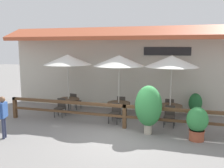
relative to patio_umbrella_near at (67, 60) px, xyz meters
The scene contains 19 objects.
ground_plane 4.83m from the patio_umbrella_near, 38.54° to the right, with size 60.00×60.00×0.00m, color slate.
building_facade 3.58m from the patio_umbrella_near, 26.21° to the left, with size 14.28×1.49×4.23m.
patio_railing 4.00m from the patio_umbrella_near, 25.02° to the right, with size 10.40×0.14×0.95m.
patio_umbrella_near is the anchor object (origin of this frame).
dining_table_near 2.04m from the patio_umbrella_near, ahead, with size 1.05×1.05×0.70m.
chair_near_streetside 2.25m from the patio_umbrella_near, 94.22° to the right, with size 0.44×0.44×0.84m.
chair_near_wallside 2.25m from the patio_umbrella_near, 90.47° to the left, with size 0.50×0.50×0.84m.
patio_umbrella_middle 2.56m from the patio_umbrella_near, ahead, with size 2.27×2.27×2.88m.
dining_table_middle 3.27m from the patio_umbrella_near, ahead, with size 1.05×1.05×0.70m.
chair_middle_streetside 3.50m from the patio_umbrella_near, 18.75° to the right, with size 0.47×0.47×0.84m.
chair_middle_wallside 3.36m from the patio_umbrella_near, 15.85° to the left, with size 0.43×0.43×0.84m.
patio_umbrella_far 4.84m from the patio_umbrella_near, ahead, with size 2.27×2.27×2.88m.
dining_table_far 5.25m from the patio_umbrella_near, ahead, with size 1.05×1.05×0.70m.
chair_far_streetside 5.37m from the patio_umbrella_near, ahead, with size 0.44×0.44×0.84m.
chair_far_wallside 5.30m from the patio_umbrella_near, ahead, with size 0.46×0.46×0.84m.
potted_plant_entrance_palm 6.53m from the patio_umbrella_near, 18.89° to the right, with size 0.73×0.66×1.18m.
potted_plant_small_flowering 4.83m from the patio_umbrella_near, 23.93° to the right, with size 0.99×0.89×1.82m.
potted_plant_broad_leaf 6.33m from the patio_umbrella_near, ahead, with size 0.60×0.54×1.11m.
pedestrian 4.17m from the patio_umbrella_near, 99.50° to the right, with size 0.29×0.52×1.51m.
Camera 1 is at (2.29, -8.25, 3.23)m, focal length 40.00 mm.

